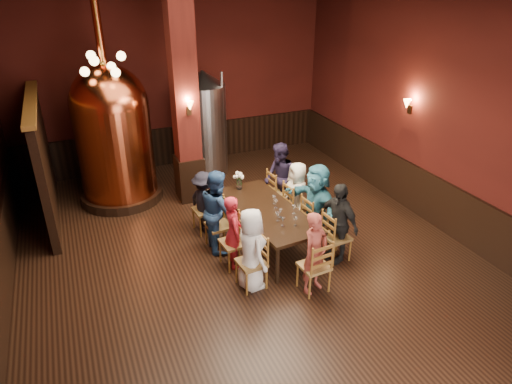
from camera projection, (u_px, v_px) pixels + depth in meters
name	position (u px, v px, depth m)	size (l,w,h in m)	color
room	(249.00, 142.00, 7.27)	(10.00, 10.02, 4.50)	black
wainscot_right	(426.00, 195.00, 9.44)	(0.08, 9.90, 1.00)	black
wainscot_back	(179.00, 144.00, 12.13)	(7.90, 0.08, 1.00)	black
column	(185.00, 101.00, 9.47)	(0.58, 0.58, 4.50)	#4A140F
partition	(44.00, 162.00, 9.25)	(0.22, 3.50, 2.40)	black
pendant_cluster	(103.00, 64.00, 8.64)	(0.90, 0.90, 1.70)	#A57226
sconce_wall	(410.00, 106.00, 9.32)	(0.20, 0.20, 0.36)	black
sconce_column	(189.00, 107.00, 9.24)	(0.20, 0.20, 0.36)	black
dining_table	(267.00, 212.00, 8.43)	(1.19, 2.47, 0.75)	black
chair_0	(251.00, 262.00, 7.38)	(0.46, 0.46, 0.92)	brown
person_0	(251.00, 249.00, 7.27)	(0.69, 0.45, 1.42)	white
chair_1	(234.00, 242.00, 7.91)	(0.46, 0.46, 0.92)	brown
person_1	(233.00, 232.00, 7.82)	(0.49, 0.32, 1.35)	red
chair_2	(219.00, 225.00, 8.44)	(0.46, 0.46, 0.92)	brown
person_2	(218.00, 210.00, 8.30)	(0.76, 0.37, 1.56)	navy
chair_3	(205.00, 210.00, 8.97)	(0.46, 0.46, 0.92)	brown
person_3	(204.00, 202.00, 8.89)	(0.82, 0.47, 1.26)	black
chair_4	(336.00, 236.00, 8.09)	(0.46, 0.46, 0.92)	brown
person_4	(338.00, 222.00, 7.96)	(0.88, 0.37, 1.50)	black
chair_5	(315.00, 220.00, 8.62)	(0.46, 0.46, 0.92)	brown
person_5	(316.00, 204.00, 8.47)	(1.47, 0.47, 1.59)	teal
chair_6	(296.00, 205.00, 9.14)	(0.46, 0.46, 0.92)	brown
person_6	(297.00, 195.00, 9.04)	(0.67, 0.44, 1.37)	silver
chair_7	(279.00, 192.00, 9.68)	(0.46, 0.46, 0.92)	brown
person_7	(280.00, 179.00, 9.54)	(0.75, 0.37, 1.54)	#211A34
chair_8	(314.00, 266.00, 7.30)	(0.46, 0.46, 0.92)	brown
person_8	(315.00, 253.00, 7.19)	(0.51, 0.34, 1.41)	#983C32
copper_kettle	(113.00, 133.00, 9.74)	(1.80, 1.80, 4.26)	black
steel_vessel	(205.00, 123.00, 11.19)	(1.13, 1.13, 2.59)	#B2B2B7
rose_vase	(239.00, 178.00, 9.05)	(0.22, 0.22, 0.37)	white
wine_glass_0	(276.00, 204.00, 8.40)	(0.07, 0.07, 0.17)	white
wine_glass_1	(294.00, 210.00, 8.20)	(0.07, 0.07, 0.17)	white
wine_glass_2	(274.00, 200.00, 8.54)	(0.07, 0.07, 0.17)	white
wine_glass_3	(296.00, 221.00, 7.82)	(0.07, 0.07, 0.17)	white
wine_glass_4	(280.00, 213.00, 8.08)	(0.07, 0.07, 0.17)	white
wine_glass_5	(278.00, 217.00, 7.97)	(0.07, 0.07, 0.17)	white
wine_glass_6	(283.00, 222.00, 7.80)	(0.07, 0.07, 0.17)	white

